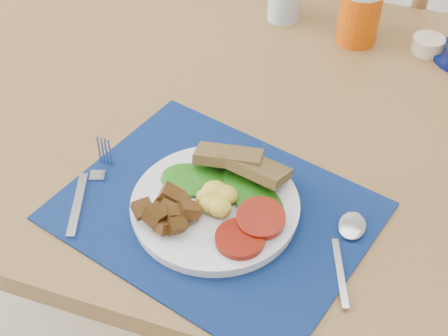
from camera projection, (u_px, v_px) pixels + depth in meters
The scene contains 8 objects.
table at pixel (275, 151), 1.14m from camera, with size 1.40×0.90×0.75m.
chair_far at pixel (348, 46), 1.62m from camera, with size 0.44×0.42×1.05m.
placemat at pixel (215, 211), 0.92m from camera, with size 0.43×0.34×0.00m, color black.
breakfast_plate at pixel (211, 203), 0.91m from camera, with size 0.24×0.24×0.06m.
fork at pixel (90, 186), 0.95m from camera, with size 0.05×0.18×0.00m.
spoon at pixel (348, 241), 0.87m from camera, with size 0.05×0.17×0.00m.
juice_glass at pixel (359, 15), 1.21m from camera, with size 0.08×0.08×0.11m, color #CB4B05.
ramekin at pixel (428, 45), 1.21m from camera, with size 0.06×0.06×0.03m, color beige.
Camera 1 is at (0.19, -0.62, 1.44)m, focal length 50.00 mm.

